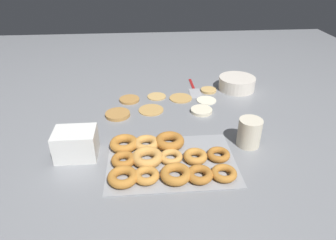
{
  "coord_description": "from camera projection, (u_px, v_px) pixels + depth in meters",
  "views": [
    {
      "loc": [
        -0.09,
        -1.16,
        0.66
      ],
      "look_at": [
        -0.01,
        -0.1,
        0.04
      ],
      "focal_mm": 32.0,
      "sensor_mm": 36.0,
      "label": 1
    }
  ],
  "objects": [
    {
      "name": "paper_cup",
      "position": [
        249.0,
        132.0,
        1.12
      ],
      "size": [
        0.09,
        0.09,
        0.11
      ],
      "color": "beige",
      "rests_on": "ground_plane"
    },
    {
      "name": "pancake_3",
      "position": [
        208.0,
        90.0,
        1.57
      ],
      "size": [
        0.08,
        0.08,
        0.01
      ],
      "primitive_type": "cylinder",
      "color": "tan",
      "rests_on": "ground_plane"
    },
    {
      "name": "pancake_5",
      "position": [
        118.0,
        114.0,
        1.34
      ],
      "size": [
        0.11,
        0.11,
        0.01
      ],
      "primitive_type": "cylinder",
      "color": "#B27F42",
      "rests_on": "ground_plane"
    },
    {
      "name": "pancake_2",
      "position": [
        157.0,
        96.0,
        1.51
      ],
      "size": [
        0.09,
        0.09,
        0.01
      ],
      "primitive_type": "cylinder",
      "color": "tan",
      "rests_on": "ground_plane"
    },
    {
      "name": "pancake_4",
      "position": [
        181.0,
        98.0,
        1.49
      ],
      "size": [
        0.11,
        0.11,
        0.01
      ],
      "primitive_type": "cylinder",
      "color": "tan",
      "rests_on": "ground_plane"
    },
    {
      "name": "pancake_7",
      "position": [
        206.0,
        100.0,
        1.47
      ],
      "size": [
        0.1,
        0.1,
        0.01
      ],
      "primitive_type": "cylinder",
      "color": "silver",
      "rests_on": "ground_plane"
    },
    {
      "name": "pancake_1",
      "position": [
        151.0,
        110.0,
        1.38
      ],
      "size": [
        0.12,
        0.12,
        0.01
      ],
      "primitive_type": "cylinder",
      "color": "tan",
      "rests_on": "ground_plane"
    },
    {
      "name": "ground_plane",
      "position": [
        168.0,
        116.0,
        1.34
      ],
      "size": [
        3.0,
        3.0,
        0.0
      ],
      "primitive_type": "plane",
      "color": "gray"
    },
    {
      "name": "spatula",
      "position": [
        195.0,
        91.0,
        1.57
      ],
      "size": [
        0.06,
        0.24,
        0.01
      ],
      "rotation": [
        0.0,
        0.0,
        4.72
      ],
      "color": "maroon",
      "rests_on": "ground_plane"
    },
    {
      "name": "donut_tray",
      "position": [
        163.0,
        159.0,
        1.05
      ],
      "size": [
        0.45,
        0.31,
        0.04
      ],
      "color": "#93969B",
      "rests_on": "ground_plane"
    },
    {
      "name": "container_stack",
      "position": [
        76.0,
        144.0,
        1.06
      ],
      "size": [
        0.15,
        0.11,
        0.1
      ],
      "color": "white",
      "rests_on": "ground_plane"
    },
    {
      "name": "batter_bowl",
      "position": [
        237.0,
        83.0,
        1.58
      ],
      "size": [
        0.19,
        0.19,
        0.07
      ],
      "color": "silver",
      "rests_on": "ground_plane"
    },
    {
      "name": "pancake_0",
      "position": [
        129.0,
        100.0,
        1.47
      ],
      "size": [
        0.1,
        0.1,
        0.01
      ],
      "primitive_type": "cylinder",
      "color": "#B27F42",
      "rests_on": "ground_plane"
    },
    {
      "name": "pancake_6",
      "position": [
        201.0,
        111.0,
        1.37
      ],
      "size": [
        0.1,
        0.1,
        0.02
      ],
      "primitive_type": "cylinder",
      "color": "beige",
      "rests_on": "ground_plane"
    }
  ]
}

